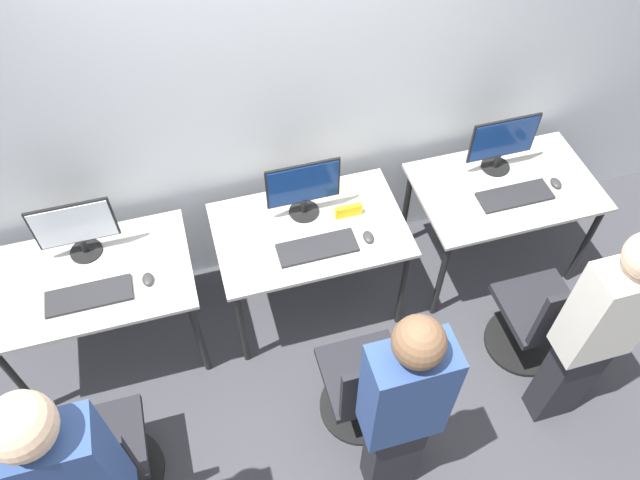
% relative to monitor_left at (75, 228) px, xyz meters
% --- Properties ---
extents(ground_plane, '(20.00, 20.00, 0.00)m').
position_rel_monitor_left_xyz_m(ground_plane, '(1.25, -0.53, -0.96)').
color(ground_plane, '#3D3D42').
extents(wall_back, '(12.00, 0.05, 2.80)m').
position_rel_monitor_left_xyz_m(wall_back, '(1.25, 0.30, 0.44)').
color(wall_back, silver).
rests_on(wall_back, ground_plane).
extents(desk_left, '(1.10, 0.71, 0.76)m').
position_rel_monitor_left_xyz_m(desk_left, '(0.00, -0.18, -0.29)').
color(desk_left, '#BCB7AD').
rests_on(desk_left, ground_plane).
extents(monitor_left, '(0.43, 0.18, 0.38)m').
position_rel_monitor_left_xyz_m(monitor_left, '(0.00, 0.00, 0.00)').
color(monitor_left, black).
rests_on(monitor_left, desk_left).
extents(keyboard_left, '(0.45, 0.17, 0.02)m').
position_rel_monitor_left_xyz_m(keyboard_left, '(0.00, -0.32, -0.19)').
color(keyboard_left, '#262628').
rests_on(keyboard_left, desk_left).
extents(mouse_left, '(0.06, 0.09, 0.03)m').
position_rel_monitor_left_xyz_m(mouse_left, '(0.31, -0.30, -0.19)').
color(mouse_left, '#333333').
rests_on(mouse_left, desk_left).
extents(office_chair_left, '(0.48, 0.48, 0.89)m').
position_rel_monitor_left_xyz_m(office_chair_left, '(-0.07, -1.05, -0.60)').
color(office_chair_left, black).
rests_on(office_chair_left, ground_plane).
extents(desk_center, '(1.10, 0.71, 0.76)m').
position_rel_monitor_left_xyz_m(desk_center, '(1.25, -0.18, -0.29)').
color(desk_center, '#BCB7AD').
rests_on(desk_center, ground_plane).
extents(monitor_center, '(0.43, 0.18, 0.38)m').
position_rel_monitor_left_xyz_m(monitor_center, '(1.25, -0.05, 0.00)').
color(monitor_center, black).
rests_on(monitor_center, desk_center).
extents(keyboard_center, '(0.45, 0.17, 0.02)m').
position_rel_monitor_left_xyz_m(keyboard_center, '(1.25, -0.34, -0.19)').
color(keyboard_center, '#262628').
rests_on(keyboard_center, desk_center).
extents(mouse_center, '(0.06, 0.09, 0.03)m').
position_rel_monitor_left_xyz_m(mouse_center, '(1.55, -0.34, -0.19)').
color(mouse_center, '#333333').
rests_on(mouse_center, desk_center).
extents(office_chair_center, '(0.48, 0.48, 0.89)m').
position_rel_monitor_left_xyz_m(office_chair_center, '(1.33, -1.04, -0.60)').
color(office_chair_center, black).
rests_on(office_chair_center, ground_plane).
extents(person_center, '(0.36, 0.21, 1.60)m').
position_rel_monitor_left_xyz_m(person_center, '(1.34, -1.41, -0.09)').
color(person_center, '#232328').
rests_on(person_center, ground_plane).
extents(desk_right, '(1.10, 0.71, 0.76)m').
position_rel_monitor_left_xyz_m(desk_right, '(2.50, -0.18, -0.29)').
color(desk_right, '#BCB7AD').
rests_on(desk_right, ground_plane).
extents(monitor_right, '(0.43, 0.18, 0.38)m').
position_rel_monitor_left_xyz_m(monitor_right, '(2.50, -0.01, 0.00)').
color(monitor_right, black).
rests_on(monitor_right, desk_right).
extents(keyboard_right, '(0.45, 0.17, 0.02)m').
position_rel_monitor_left_xyz_m(keyboard_right, '(2.50, -0.28, -0.19)').
color(keyboard_right, '#262628').
rests_on(keyboard_right, desk_right).
extents(mouse_right, '(0.06, 0.09, 0.03)m').
position_rel_monitor_left_xyz_m(mouse_right, '(2.79, -0.26, -0.19)').
color(mouse_right, '#333333').
rests_on(mouse_right, desk_right).
extents(office_chair_right, '(0.48, 0.48, 0.89)m').
position_rel_monitor_left_xyz_m(office_chair_right, '(2.46, -0.92, -0.60)').
color(office_chair_right, black).
rests_on(office_chair_right, ground_plane).
extents(person_right, '(0.36, 0.21, 1.59)m').
position_rel_monitor_left_xyz_m(person_right, '(2.41, -1.28, -0.10)').
color(person_right, '#232328').
rests_on(person_right, ground_plane).
extents(placard_center, '(0.16, 0.03, 0.08)m').
position_rel_monitor_left_xyz_m(placard_center, '(1.49, -0.15, -0.16)').
color(placard_center, yellow).
rests_on(placard_center, desk_center).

